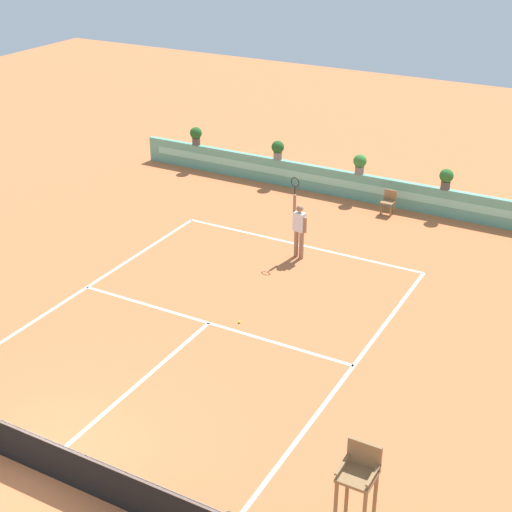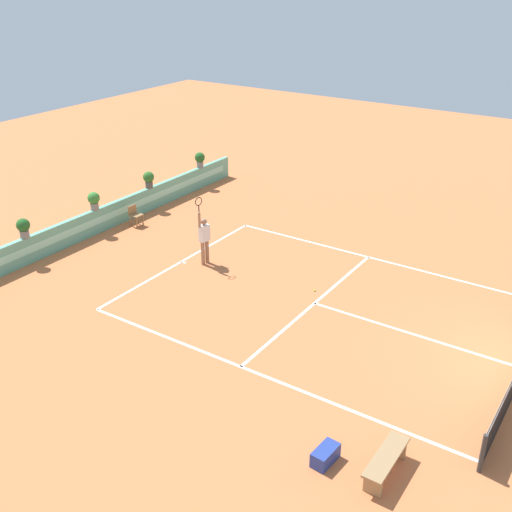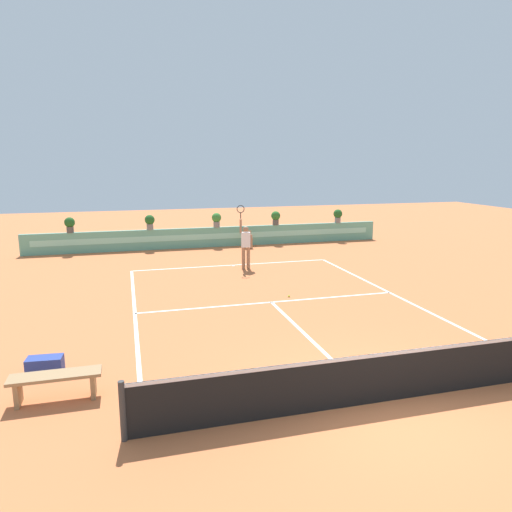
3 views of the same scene
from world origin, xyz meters
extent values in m
plane|color=#C66B3D|center=(0.00, 6.00, 0.00)|extent=(60.00, 60.00, 0.00)
cube|color=white|center=(0.00, 11.89, 0.00)|extent=(8.22, 0.10, 0.01)
cube|color=white|center=(0.00, 6.40, 0.00)|extent=(8.22, 0.10, 0.01)
cube|color=white|center=(0.00, 3.20, 0.00)|extent=(0.10, 6.40, 0.01)
cube|color=white|center=(-4.11, 5.95, 0.00)|extent=(0.10, 11.89, 0.01)
cube|color=white|center=(4.11, 5.95, 0.00)|extent=(0.10, 11.89, 0.01)
cube|color=white|center=(0.00, 11.79, 0.00)|extent=(0.10, 0.20, 0.01)
cylinder|color=#333333|center=(-4.41, 0.00, 0.50)|extent=(0.10, 0.10, 1.00)
cube|color=black|center=(0.00, 0.00, 0.47)|extent=(8.82, 0.02, 0.95)
cube|color=white|center=(0.00, 0.00, 0.92)|extent=(8.82, 0.03, 0.06)
cube|color=#60A88E|center=(0.00, 16.39, 0.50)|extent=(18.00, 0.20, 1.00)
cube|color=#8ED6BC|center=(0.00, 16.29, 0.55)|extent=(17.10, 0.01, 0.28)
cylinder|color=olive|center=(1.44, 15.41, 0.23)|extent=(0.05, 0.05, 0.45)
cylinder|color=olive|center=(1.79, 15.41, 0.23)|extent=(0.05, 0.05, 0.45)
cylinder|color=olive|center=(1.44, 15.77, 0.23)|extent=(0.05, 0.05, 0.45)
cylinder|color=olive|center=(1.79, 15.77, 0.23)|extent=(0.05, 0.05, 0.45)
cube|color=olive|center=(1.61, 15.59, 0.47)|extent=(0.44, 0.44, 0.04)
cube|color=olive|center=(1.61, 15.79, 0.67)|extent=(0.44, 0.04, 0.36)
cube|color=#99754C|center=(-6.23, 1.65, 0.23)|extent=(0.08, 0.40, 0.45)
cube|color=#99754C|center=(-4.95, 1.65, 0.23)|extent=(0.08, 0.40, 0.45)
cube|color=#99754C|center=(-5.59, 1.65, 0.48)|extent=(1.60, 0.44, 0.06)
cube|color=navy|center=(-5.97, 2.87, 0.18)|extent=(0.73, 0.42, 0.36)
cylinder|color=#9E7051|center=(0.47, 11.05, 0.45)|extent=(0.14, 0.14, 0.90)
cylinder|color=#9E7051|center=(0.27, 11.09, 0.45)|extent=(0.14, 0.14, 0.90)
cube|color=white|center=(0.37, 11.07, 1.20)|extent=(0.39, 0.28, 0.60)
sphere|color=#9E7051|center=(0.37, 11.07, 1.63)|extent=(0.22, 0.22, 0.22)
cylinder|color=#9E7051|center=(0.17, 11.11, 1.75)|extent=(0.09, 0.09, 0.55)
cylinder|color=black|center=(0.17, 11.11, 2.17)|extent=(0.04, 0.04, 0.24)
torus|color=#262626|center=(0.17, 11.11, 2.43)|extent=(0.31, 0.09, 0.31)
cylinder|color=#9E7051|center=(0.58, 11.03, 1.15)|extent=(0.09, 0.09, 0.50)
sphere|color=#CCE033|center=(0.71, 6.79, 0.03)|extent=(0.07, 0.07, 0.07)
cylinder|color=gray|center=(6.88, 16.39, 1.14)|extent=(0.32, 0.32, 0.28)
sphere|color=#235B23|center=(6.88, 16.39, 1.48)|extent=(0.48, 0.48, 0.48)
cylinder|color=gray|center=(-3.11, 16.39, 1.14)|extent=(0.32, 0.32, 0.28)
sphere|color=#235B23|center=(-3.11, 16.39, 1.48)|extent=(0.48, 0.48, 0.48)
cylinder|color=#514C47|center=(3.34, 16.39, 1.14)|extent=(0.32, 0.32, 0.28)
sphere|color=#2D6B28|center=(3.34, 16.39, 1.48)|extent=(0.48, 0.48, 0.48)
cylinder|color=#514C47|center=(-6.77, 16.39, 1.14)|extent=(0.32, 0.32, 0.28)
sphere|color=#235B23|center=(-6.77, 16.39, 1.48)|extent=(0.48, 0.48, 0.48)
cylinder|color=gray|center=(0.19, 16.39, 1.14)|extent=(0.32, 0.32, 0.28)
sphere|color=#387F33|center=(0.19, 16.39, 1.48)|extent=(0.48, 0.48, 0.48)
camera|label=1|loc=(9.40, -8.13, 10.52)|focal=53.56mm
camera|label=2|loc=(-15.38, -1.56, 9.85)|focal=43.63mm
camera|label=3|loc=(-4.19, -6.96, 4.30)|focal=33.02mm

